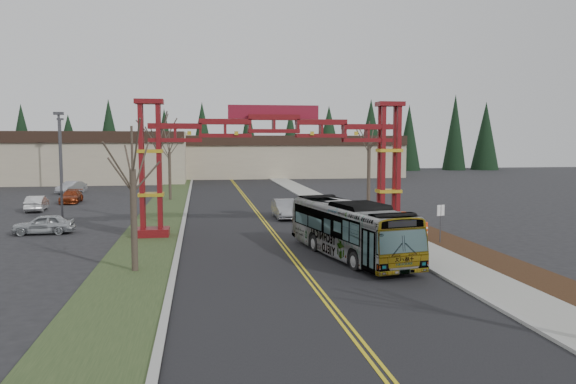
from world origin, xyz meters
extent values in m
plane|color=black|center=(0.00, 0.00, 0.00)|extent=(200.00, 200.00, 0.00)
cube|color=black|center=(0.00, 25.00, 0.01)|extent=(12.00, 110.00, 0.02)
cube|color=gold|center=(-0.12, 25.00, 0.03)|extent=(0.12, 100.00, 0.01)
cube|color=gold|center=(0.12, 25.00, 0.03)|extent=(0.12, 100.00, 0.01)
cube|color=#A0A19C|center=(6.15, 25.00, 0.07)|extent=(0.30, 110.00, 0.15)
cube|color=gray|center=(7.60, 25.00, 0.08)|extent=(2.60, 110.00, 0.14)
cube|color=black|center=(10.20, 10.00, 0.06)|extent=(2.60, 50.00, 0.12)
cube|color=#2D4020|center=(-8.00, 25.00, 0.04)|extent=(4.00, 110.00, 0.08)
cube|color=#A0A19C|center=(-6.15, 25.00, 0.07)|extent=(0.30, 110.00, 0.15)
cube|color=#5A0B11|center=(-8.00, 18.00, 0.30)|extent=(2.20, 1.60, 0.60)
cube|color=#5A0B11|center=(-8.55, 17.65, 4.60)|extent=(0.28, 0.28, 8.00)
cube|color=#5A0B11|center=(-7.45, 17.65, 4.60)|extent=(0.28, 0.28, 8.00)
cube|color=#5A0B11|center=(-8.55, 18.35, 4.60)|extent=(0.28, 0.28, 8.00)
cube|color=#5A0B11|center=(-7.45, 18.35, 4.60)|extent=(0.28, 0.28, 8.00)
cube|color=gold|center=(-8.00, 18.00, 2.80)|extent=(1.60, 1.10, 0.22)
cube|color=gold|center=(-8.00, 18.00, 5.60)|extent=(1.60, 1.10, 0.22)
cube|color=#5A0B11|center=(-8.00, 18.00, 8.75)|extent=(1.80, 1.20, 0.30)
cube|color=#5A0B11|center=(8.00, 18.00, 0.30)|extent=(2.20, 1.60, 0.60)
cube|color=#5A0B11|center=(7.45, 17.65, 4.60)|extent=(0.28, 0.28, 8.00)
cube|color=#5A0B11|center=(8.55, 17.65, 4.60)|extent=(0.28, 0.28, 8.00)
cube|color=#5A0B11|center=(7.45, 18.35, 4.60)|extent=(0.28, 0.28, 8.00)
cube|color=#5A0B11|center=(8.55, 18.35, 4.60)|extent=(0.28, 0.28, 8.00)
cube|color=gold|center=(8.00, 18.00, 2.80)|extent=(1.60, 1.10, 0.22)
cube|color=gold|center=(8.00, 18.00, 5.60)|extent=(1.60, 1.10, 0.22)
cube|color=#5A0B11|center=(8.00, 18.00, 8.75)|extent=(1.80, 1.20, 0.30)
cube|color=#5A0B11|center=(0.00, 18.00, 7.50)|extent=(16.00, 0.90, 1.00)
cube|color=#5A0B11|center=(0.00, 18.00, 6.60)|extent=(16.00, 0.90, 0.60)
cube|color=maroon|center=(0.00, 18.00, 8.15)|extent=(6.00, 0.25, 0.90)
cube|color=tan|center=(-30.00, 72.00, 3.75)|extent=(46.00, 22.00, 7.50)
cube|color=black|center=(-30.00, 60.90, 6.70)|extent=(46.00, 0.40, 1.60)
cube|color=tan|center=(10.00, 80.00, 3.50)|extent=(38.00, 20.00, 7.00)
cube|color=black|center=(10.00, 69.90, 6.20)|extent=(38.00, 0.40, 1.60)
cone|color=black|center=(-38.00, 92.00, 6.50)|extent=(5.60, 5.60, 13.00)
cylinder|color=#382D26|center=(-38.00, 92.00, 0.80)|extent=(0.80, 0.80, 1.60)
cone|color=black|center=(-29.50, 92.00, 6.50)|extent=(5.60, 5.60, 13.00)
cylinder|color=#382D26|center=(-29.50, 92.00, 0.80)|extent=(0.80, 0.80, 1.60)
cone|color=black|center=(-21.00, 92.00, 6.50)|extent=(5.60, 5.60, 13.00)
cylinder|color=#382D26|center=(-21.00, 92.00, 0.80)|extent=(0.80, 0.80, 1.60)
cone|color=black|center=(-12.50, 92.00, 6.50)|extent=(5.60, 5.60, 13.00)
cylinder|color=#382D26|center=(-12.50, 92.00, 0.80)|extent=(0.80, 0.80, 1.60)
cone|color=black|center=(-4.00, 92.00, 6.50)|extent=(5.60, 5.60, 13.00)
cylinder|color=#382D26|center=(-4.00, 92.00, 0.80)|extent=(0.80, 0.80, 1.60)
cone|color=black|center=(4.50, 92.00, 6.50)|extent=(5.60, 5.60, 13.00)
cylinder|color=#382D26|center=(4.50, 92.00, 0.80)|extent=(0.80, 0.80, 1.60)
cone|color=black|center=(13.00, 92.00, 6.50)|extent=(5.60, 5.60, 13.00)
cylinder|color=#382D26|center=(13.00, 92.00, 0.80)|extent=(0.80, 0.80, 1.60)
cone|color=black|center=(21.50, 92.00, 6.50)|extent=(5.60, 5.60, 13.00)
cylinder|color=#382D26|center=(21.50, 92.00, 0.80)|extent=(0.80, 0.80, 1.60)
cone|color=black|center=(30.00, 92.00, 6.50)|extent=(5.60, 5.60, 13.00)
cylinder|color=#382D26|center=(30.00, 92.00, 0.80)|extent=(0.80, 0.80, 1.60)
cone|color=black|center=(38.50, 92.00, 6.50)|extent=(5.60, 5.60, 13.00)
cylinder|color=#382D26|center=(38.50, 92.00, 0.80)|extent=(0.80, 0.80, 1.60)
cone|color=black|center=(47.00, 92.00, 6.50)|extent=(5.60, 5.60, 13.00)
cylinder|color=#382D26|center=(47.00, 92.00, 0.80)|extent=(0.80, 0.80, 1.60)
cone|color=black|center=(55.50, 92.00, 6.50)|extent=(5.60, 5.60, 13.00)
cylinder|color=#382D26|center=(55.50, 92.00, 0.80)|extent=(0.80, 0.80, 1.60)
imported|color=#A5A7AD|center=(3.07, 9.90, 1.53)|extent=(4.66, 11.27, 3.06)
imported|color=#A5A8AD|center=(1.86, 25.40, 0.76)|extent=(1.69, 4.66, 1.53)
imported|color=#B3B8BB|center=(-15.31, 20.39, 0.67)|extent=(4.02, 1.78, 1.34)
imported|color=white|center=(-19.29, 33.50, 0.68)|extent=(1.81, 4.24, 1.36)
imported|color=maroon|center=(-17.69, 39.67, 0.63)|extent=(1.88, 4.41, 1.27)
imported|color=#ADAEB5|center=(-19.92, 50.02, 0.72)|extent=(3.01, 4.63, 1.44)
cylinder|color=#382D26|center=(-8.00, 8.25, 2.47)|extent=(0.31, 0.31, 4.94)
cylinder|color=#382D26|center=(-8.00, 8.25, 5.91)|extent=(0.12, 0.12, 2.13)
cylinder|color=#382D26|center=(-8.00, 25.04, 3.17)|extent=(0.32, 0.32, 6.33)
cylinder|color=#382D26|center=(-8.00, 25.04, 7.35)|extent=(0.12, 0.12, 2.23)
cylinder|color=#382D26|center=(-8.00, 40.70, 2.54)|extent=(0.30, 0.30, 5.07)
cylinder|color=#382D26|center=(-8.00, 40.70, 6.00)|extent=(0.11, 0.11, 2.05)
cylinder|color=#382D26|center=(10.00, 29.16, 2.96)|extent=(0.31, 0.31, 5.92)
cylinder|color=#382D26|center=(10.00, 29.16, 6.90)|extent=(0.12, 0.12, 2.16)
cylinder|color=#3F3F44|center=(-15.82, 27.81, 4.15)|extent=(0.18, 0.18, 8.30)
cube|color=#3F3F44|center=(-15.82, 27.81, 8.40)|extent=(0.74, 0.37, 0.23)
cylinder|color=#3F3F44|center=(-22.35, 56.38, 4.42)|extent=(0.20, 0.20, 8.83)
cube|color=#3F3F44|center=(-22.35, 56.38, 8.93)|extent=(0.79, 0.39, 0.25)
cylinder|color=#3F3F44|center=(9.50, 12.77, 1.20)|extent=(0.07, 0.07, 2.40)
cube|color=white|center=(9.50, 12.77, 2.08)|extent=(0.53, 0.21, 0.66)
cylinder|color=#EB390D|center=(9.48, 15.28, 0.49)|extent=(0.51, 0.51, 0.98)
cylinder|color=white|center=(9.48, 15.28, 0.64)|extent=(0.53, 0.53, 0.12)
cylinder|color=white|center=(9.48, 15.28, 0.34)|extent=(0.53, 0.53, 0.12)
cylinder|color=#EB390D|center=(9.62, 19.47, 0.55)|extent=(0.58, 0.58, 1.11)
cylinder|color=white|center=(9.62, 19.47, 0.72)|extent=(0.60, 0.60, 0.13)
cylinder|color=white|center=(9.62, 19.47, 0.39)|extent=(0.60, 0.60, 0.13)
cylinder|color=#EB390D|center=(9.85, 23.14, 0.45)|extent=(0.47, 0.47, 0.90)
cylinder|color=white|center=(9.85, 23.14, 0.59)|extent=(0.49, 0.49, 0.11)
cylinder|color=white|center=(9.85, 23.14, 0.32)|extent=(0.49, 0.49, 0.11)
camera|label=1|loc=(-4.84, -19.02, 6.33)|focal=35.00mm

